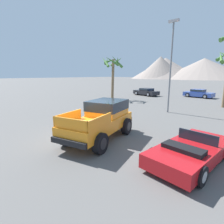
% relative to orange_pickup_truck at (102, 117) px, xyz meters
% --- Properties ---
extents(ground_plane, '(320.00, 320.00, 0.00)m').
position_rel_orange_pickup_truck_xyz_m(ground_plane, '(-0.26, -0.55, -1.11)').
color(ground_plane, '#5B5956').
extents(orange_pickup_truck, '(3.25, 5.23, 1.97)m').
position_rel_orange_pickup_truck_xyz_m(orange_pickup_truck, '(0.00, 0.00, 0.00)').
color(orange_pickup_truck, orange).
rests_on(orange_pickup_truck, ground_plane).
extents(red_convertible_car, '(2.17, 4.35, 1.13)m').
position_rel_orange_pickup_truck_xyz_m(red_convertible_car, '(4.57, 0.52, -0.67)').
color(red_convertible_car, '#B21419').
rests_on(red_convertible_car, ground_plane).
extents(parked_car_dark, '(4.40, 2.47, 1.17)m').
position_rel_orange_pickup_truck_xyz_m(parked_car_dark, '(-9.10, 18.20, -0.51)').
color(parked_car_dark, '#232328').
rests_on(parked_car_dark, ground_plane).
extents(parked_car_blue, '(4.14, 2.16, 1.21)m').
position_rel_orange_pickup_truck_xyz_m(parked_car_blue, '(-2.09, 21.54, -0.50)').
color(parked_car_blue, '#334C9E').
rests_on(parked_car_blue, ground_plane).
extents(street_lamp_post, '(0.90, 0.24, 7.81)m').
position_rel_orange_pickup_truck_xyz_m(street_lamp_post, '(-0.45, 8.58, 3.57)').
color(street_lamp_post, slate).
rests_on(street_lamp_post, ground_plane).
extents(palm_tree_leaning, '(2.68, 2.78, 5.82)m').
position_rel_orange_pickup_truck_xyz_m(palm_tree_leaning, '(-10.10, 11.26, 3.27)').
color(palm_tree_leaning, brown).
rests_on(palm_tree_leaning, ground_plane).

